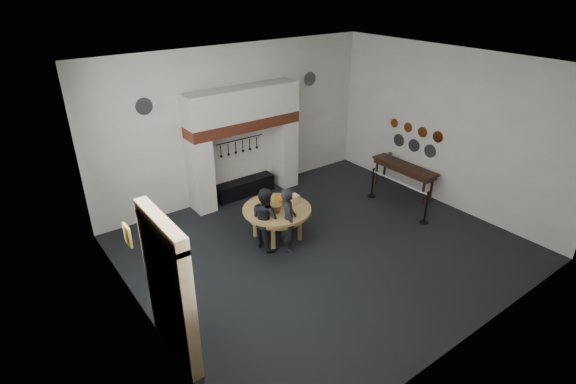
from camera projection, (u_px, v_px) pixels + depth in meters
floor at (323, 247)px, 11.33m from camera, size 9.00×8.00×0.02m
ceiling at (331, 65)px, 9.34m from camera, size 9.00×8.00×0.02m
wall_back at (237, 123)px, 13.22m from camera, size 9.00×0.02×4.50m
wall_front at (485, 240)px, 7.46m from camera, size 9.00×0.02×4.50m
wall_left at (134, 224)px, 7.93m from camera, size 0.02×8.00×4.50m
wall_right at (446, 128)px, 12.75m from camera, size 0.02×8.00×4.50m
chimney_pier_left at (201, 175)px, 12.70m from camera, size 0.55×0.70×2.15m
chimney_pier_right at (285, 153)px, 14.27m from camera, size 0.55×0.70×2.15m
hearth_brick_band at (243, 124)px, 12.94m from camera, size 3.50×0.72×0.32m
chimney_hood at (243, 103)px, 12.67m from camera, size 3.50×0.70×0.90m
iron_range at (245, 187)px, 13.90m from camera, size 1.90×0.45×0.50m
utensil_rail at (240, 140)px, 13.38m from camera, size 1.60×0.02×0.02m
door_recess at (165, 298)px, 7.67m from camera, size 0.04×1.10×2.50m
door_jamb_near at (188, 316)px, 7.19m from camera, size 0.22×0.30×2.60m
door_jamb_far at (154, 273)px, 8.20m from camera, size 0.22×0.30×2.60m
door_lintel at (160, 225)px, 7.10m from camera, size 0.22×1.70×0.30m
wall_plaque at (128, 235)px, 8.82m from camera, size 0.05×0.34×0.44m
work_table at (277, 209)px, 11.37m from camera, size 1.91×1.91×0.07m
pumpkin at (281, 199)px, 11.47m from camera, size 0.36×0.36×0.31m
cheese_block_big at (294, 199)px, 11.54m from camera, size 0.22×0.22×0.24m
cheese_block_small at (286, 196)px, 11.75m from camera, size 0.18×0.18×0.20m
wicker_basket at (275, 208)px, 11.12m from camera, size 0.35×0.35×0.22m
bread_loaf at (266, 202)px, 11.53m from camera, size 0.31×0.18×0.13m
visitor_near at (288, 219)px, 10.93m from camera, size 0.62×0.72×1.65m
visitor_far at (266, 218)px, 11.01m from camera, size 0.65×0.81×1.62m
side_table at (405, 166)px, 13.84m from camera, size 0.55×2.20×0.06m
pewter_jug at (390, 156)px, 14.21m from camera, size 0.12×0.12×0.22m
copper_pan_a at (438, 137)px, 13.00m from camera, size 0.03×0.34×0.34m
copper_pan_b at (423, 132)px, 13.40m from camera, size 0.03×0.32×0.32m
copper_pan_c at (408, 127)px, 13.79m from camera, size 0.03×0.30×0.30m
copper_pan_d at (394, 123)px, 14.19m from camera, size 0.03×0.28×0.28m
pewter_plate_left at (430, 151)px, 13.37m from camera, size 0.03×0.40×0.40m
pewter_plate_mid at (414, 145)px, 13.80m from camera, size 0.03×0.40×0.40m
pewter_plate_right at (399, 140)px, 14.23m from camera, size 0.03×0.40×0.40m
pewter_plate_back_left at (144, 106)px, 11.33m from camera, size 0.44×0.03×0.44m
pewter_plate_back_right at (310, 79)px, 14.22m from camera, size 0.44×0.03×0.44m
barrier_post_near at (426, 208)px, 12.25m from camera, size 0.05×0.05×0.90m
barrier_post_far at (373, 183)px, 13.69m from camera, size 0.05×0.05×0.90m
barrier_rope at (399, 182)px, 12.80m from camera, size 0.04×2.00×0.04m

